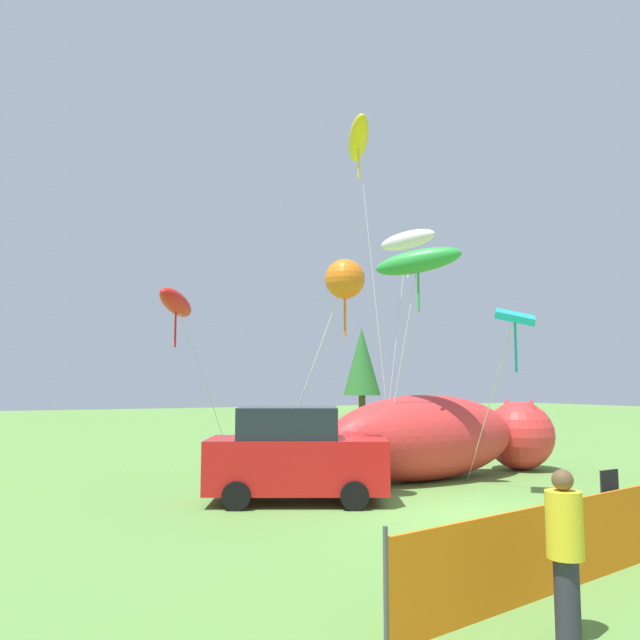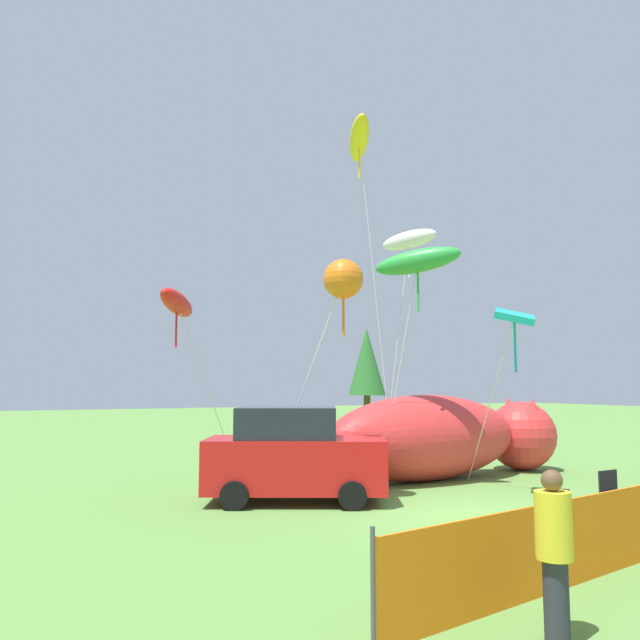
{
  "view_description": "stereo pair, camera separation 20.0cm",
  "coord_description": "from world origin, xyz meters",
  "views": [
    {
      "loc": [
        -8.22,
        -10.06,
        2.59
      ],
      "look_at": [
        -0.78,
        5.18,
        4.35
      ],
      "focal_mm": 35.0,
      "sensor_mm": 36.0,
      "label": 1
    },
    {
      "loc": [
        -8.04,
        -10.15,
        2.59
      ],
      "look_at": [
        -0.78,
        5.18,
        4.35
      ],
      "focal_mm": 35.0,
      "sensor_mm": 36.0,
      "label": 2
    }
  ],
  "objects": [
    {
      "name": "kite_red_lizard",
      "position": [
        -4.09,
        7.99,
        4.96
      ],
      "size": [
        3.01,
        2.27,
        5.5
      ],
      "color": "silver",
      "rests_on": "ground"
    },
    {
      "name": "kite_green_fish",
      "position": [
        0.97,
        3.02,
        5.73
      ],
      "size": [
        2.1,
        2.04,
        6.23
      ],
      "color": "silver",
      "rests_on": "ground"
    },
    {
      "name": "kite_white_ghost",
      "position": [
        3.69,
        7.5,
        7.52
      ],
      "size": [
        1.75,
        2.29,
        7.91
      ],
      "color": "silver",
      "rests_on": "ground"
    },
    {
      "name": "parked_car",
      "position": [
        -2.53,
        2.88,
        1.02
      ],
      "size": [
        4.34,
        3.34,
        2.09
      ],
      "rotation": [
        0.0,
        0.0,
        -0.45
      ],
      "color": "red",
      "rests_on": "ground"
    },
    {
      "name": "folding_chair",
      "position": [
        2.07,
        -1.73,
        0.57
      ],
      "size": [
        0.59,
        0.59,
        0.97
      ],
      "rotation": [
        0.0,
        0.0,
        -1.5
      ],
      "color": "black",
      "rests_on": "ground"
    },
    {
      "name": "kite_teal_diamond",
      "position": [
        2.24,
        0.98,
        4.1
      ],
      "size": [
        1.42,
        3.43,
        4.46
      ],
      "color": "silver",
      "rests_on": "ground"
    },
    {
      "name": "kite_orange_flower",
      "position": [
        -1.63,
        2.17,
        4.95
      ],
      "size": [
        1.79,
        1.92,
        5.42
      ],
      "color": "silver",
      "rests_on": "ground"
    },
    {
      "name": "ground_plane",
      "position": [
        0.0,
        0.0,
        0.0
      ],
      "size": [
        120.0,
        120.0,
        0.0
      ],
      "primitive_type": "plane",
      "color": "#609342"
    },
    {
      "name": "horizon_tree_west",
      "position": [
        17.55,
        34.84,
        4.49
      ],
      "size": [
        3.07,
        3.07,
        7.32
      ],
      "color": "brown",
      "rests_on": "ground"
    },
    {
      "name": "safety_fence",
      "position": [
        -1.07,
        -3.89,
        0.55
      ],
      "size": [
        7.66,
        1.62,
        1.2
      ],
      "rotation": [
        0.0,
        0.0,
        0.2
      ],
      "color": "orange",
      "rests_on": "ground"
    },
    {
      "name": "kite_yellow_hero",
      "position": [
        1.26,
        6.58,
        10.34
      ],
      "size": [
        1.68,
        2.51,
        11.0
      ],
      "color": "silver",
      "rests_on": "ground"
    },
    {
      "name": "inflatable_cat",
      "position": [
        2.68,
        4.31,
        1.07
      ],
      "size": [
        8.18,
        3.05,
        2.31
      ],
      "rotation": [
        0.0,
        0.0,
        0.12
      ],
      "color": "red",
      "rests_on": "ground"
    },
    {
      "name": "spectator_in_blue_shirt",
      "position": [
        -3.06,
        -5.23,
        0.93
      ],
      "size": [
        0.37,
        0.37,
        1.71
      ],
      "color": "#2D2D38",
      "rests_on": "ground"
    }
  ]
}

